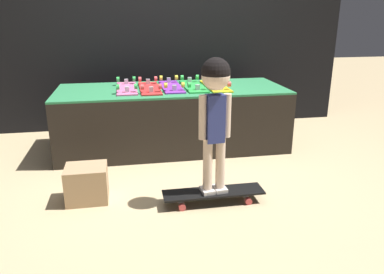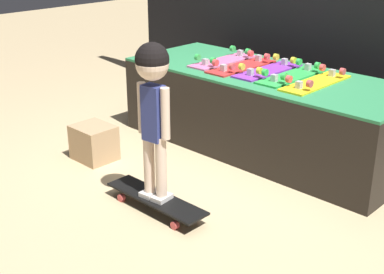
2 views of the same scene
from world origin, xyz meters
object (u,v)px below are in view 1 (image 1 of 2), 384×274
(skateboard_green_on_rack, at_px, (193,85))
(skateboard_on_floor, at_px, (213,193))
(skateboard_pink_on_rack, at_px, (127,87))
(skateboard_red_on_rack, at_px, (150,87))
(child, at_px, (215,101))
(storage_box, at_px, (87,183))
(skateboard_yellow_on_rack, at_px, (215,85))
(skateboard_purple_on_rack, at_px, (171,86))

(skateboard_green_on_rack, relative_size, skateboard_on_floor, 0.89)
(skateboard_pink_on_rack, height_order, skateboard_red_on_rack, same)
(skateboard_pink_on_rack, distance_m, child, 1.46)
(skateboard_red_on_rack, bearing_deg, storage_box, -118.12)
(storage_box, bearing_deg, skateboard_red_on_rack, 61.88)
(skateboard_pink_on_rack, relative_size, skateboard_red_on_rack, 1.00)
(skateboard_green_on_rack, distance_m, skateboard_on_floor, 1.44)
(skateboard_yellow_on_rack, bearing_deg, skateboard_on_floor, -103.97)
(skateboard_purple_on_rack, relative_size, skateboard_on_floor, 0.89)
(skateboard_red_on_rack, distance_m, skateboard_yellow_on_rack, 0.68)
(skateboard_red_on_rack, height_order, child, child)
(skateboard_green_on_rack, height_order, child, child)
(skateboard_green_on_rack, bearing_deg, skateboard_yellow_on_rack, -7.16)
(skateboard_pink_on_rack, distance_m, storage_box, 1.27)
(skateboard_purple_on_rack, bearing_deg, storage_box, -125.67)
(skateboard_purple_on_rack, bearing_deg, skateboard_pink_on_rack, -179.42)
(skateboard_yellow_on_rack, relative_size, skateboard_on_floor, 0.89)
(skateboard_purple_on_rack, relative_size, storage_box, 2.19)
(storage_box, bearing_deg, skateboard_on_floor, -12.88)
(skateboard_red_on_rack, bearing_deg, skateboard_on_floor, -74.26)
(skateboard_red_on_rack, relative_size, skateboard_on_floor, 0.89)
(skateboard_purple_on_rack, distance_m, child, 1.34)
(skateboard_pink_on_rack, height_order, child, child)
(skateboard_pink_on_rack, distance_m, skateboard_purple_on_rack, 0.45)
(skateboard_purple_on_rack, height_order, skateboard_green_on_rack, same)
(skateboard_pink_on_rack, bearing_deg, skateboard_purple_on_rack, 0.58)
(skateboard_purple_on_rack, height_order, skateboard_on_floor, skateboard_purple_on_rack)
(skateboard_green_on_rack, bearing_deg, child, -94.03)
(skateboard_on_floor, relative_size, child, 0.77)
(skateboard_red_on_rack, distance_m, skateboard_on_floor, 1.45)
(skateboard_on_floor, height_order, storage_box, storage_box)
(storage_box, bearing_deg, skateboard_green_on_rack, 47.01)
(skateboard_pink_on_rack, height_order, skateboard_purple_on_rack, same)
(skateboard_pink_on_rack, xyz_separation_m, storage_box, (-0.34, -1.11, -0.51))
(skateboard_purple_on_rack, height_order, child, child)
(skateboard_purple_on_rack, relative_size, skateboard_green_on_rack, 1.00)
(skateboard_green_on_rack, bearing_deg, skateboard_on_floor, -94.03)
(child, bearing_deg, skateboard_red_on_rack, 99.49)
(skateboard_yellow_on_rack, xyz_separation_m, child, (-0.32, -1.29, 0.14))
(skateboard_red_on_rack, bearing_deg, skateboard_yellow_on_rack, 0.17)
(skateboard_yellow_on_rack, height_order, child, child)
(child, bearing_deg, skateboard_yellow_on_rack, 69.77)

